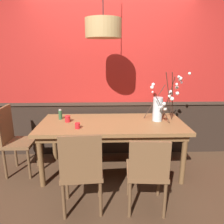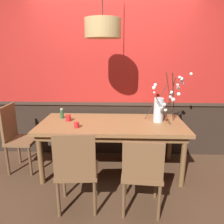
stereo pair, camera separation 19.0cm
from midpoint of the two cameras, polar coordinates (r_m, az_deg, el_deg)
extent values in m
plane|color=#4C3321|center=(3.27, -1.72, -15.33)|extent=(24.00, 24.00, 0.00)
cube|color=#2D2119|center=(3.65, -1.80, -4.49)|extent=(5.47, 0.12, 0.86)
cube|color=#3E2E24|center=(3.51, -1.86, 2.42)|extent=(5.47, 0.14, 0.05)
cube|color=#B2231E|center=(3.44, -2.02, 19.64)|extent=(5.47, 0.12, 2.13)
cube|color=olive|center=(2.97, -1.83, -3.30)|extent=(2.01, 0.91, 0.05)
cube|color=brown|center=(2.99, -1.82, -4.47)|extent=(1.90, 0.80, 0.08)
cylinder|color=brown|center=(2.93, -20.42, -12.47)|extent=(0.07, 0.07, 0.70)
cylinder|color=brown|center=(2.93, 16.91, -12.18)|extent=(0.07, 0.07, 0.70)
cylinder|color=brown|center=(3.56, -16.81, -7.12)|extent=(0.07, 0.07, 0.70)
cylinder|color=brown|center=(3.56, 13.25, -6.88)|extent=(0.07, 0.07, 0.70)
cube|color=brown|center=(2.40, -10.41, -15.66)|extent=(0.46, 0.42, 0.04)
cube|color=brown|center=(2.13, -11.07, -12.15)|extent=(0.42, 0.07, 0.47)
cylinder|color=brown|center=(2.68, -14.13, -18.12)|extent=(0.04, 0.04, 0.42)
cylinder|color=brown|center=(2.65, -5.63, -18.08)|extent=(0.04, 0.04, 0.42)
cylinder|color=brown|center=(2.42, -15.22, -22.33)|extent=(0.04, 0.04, 0.42)
cylinder|color=brown|center=(2.39, -5.53, -22.37)|extent=(0.04, 0.04, 0.42)
cube|color=brown|center=(3.83, 2.17, -3.09)|extent=(0.45, 0.43, 0.04)
cube|color=brown|center=(3.93, 1.90, 1.13)|extent=(0.41, 0.06, 0.44)
cylinder|color=brown|center=(3.77, 5.27, -7.31)|extent=(0.04, 0.04, 0.44)
cylinder|color=brown|center=(3.73, -0.41, -7.52)|extent=(0.04, 0.04, 0.44)
cylinder|color=brown|center=(4.09, 4.44, -5.44)|extent=(0.04, 0.04, 0.44)
cylinder|color=brown|center=(4.05, -0.77, -5.60)|extent=(0.04, 0.04, 0.44)
cube|color=brown|center=(3.31, -25.08, -7.55)|extent=(0.39, 0.41, 0.04)
cube|color=brown|center=(3.30, -28.35, -3.05)|extent=(0.04, 0.38, 0.50)
cylinder|color=brown|center=(3.49, -21.03, -10.27)|extent=(0.04, 0.04, 0.44)
cylinder|color=brown|center=(3.21, -23.08, -12.84)|extent=(0.04, 0.04, 0.44)
cylinder|color=brown|center=(3.61, -25.96, -9.94)|extent=(0.04, 0.04, 0.44)
cylinder|color=brown|center=(3.34, -28.38, -12.35)|extent=(0.04, 0.04, 0.44)
cube|color=brown|center=(2.40, 6.88, -15.43)|extent=(0.45, 0.46, 0.04)
cube|color=brown|center=(2.12, 7.47, -12.92)|extent=(0.40, 0.06, 0.40)
cylinder|color=brown|center=(2.67, 2.35, -17.70)|extent=(0.04, 0.04, 0.42)
cylinder|color=brown|center=(2.70, 10.41, -17.61)|extent=(0.04, 0.04, 0.42)
cylinder|color=brown|center=(2.37, 2.34, -22.55)|extent=(0.04, 0.04, 0.42)
cylinder|color=brown|center=(2.40, 11.68, -22.36)|extent=(0.04, 0.04, 0.42)
cylinder|color=silver|center=(3.04, 10.44, 0.73)|extent=(0.14, 0.14, 0.34)
cylinder|color=silver|center=(3.07, 10.32, -1.60)|extent=(0.12, 0.12, 0.07)
cylinder|color=#472D23|center=(2.99, 14.21, 3.93)|extent=(0.18, 0.39, 0.71)
sphere|color=white|center=(2.93, 18.43, 9.81)|extent=(0.04, 0.04, 0.04)
sphere|color=white|center=(2.97, 15.32, 6.40)|extent=(0.04, 0.04, 0.04)
sphere|color=white|center=(3.00, 15.48, 4.85)|extent=(0.05, 0.05, 0.05)
sphere|color=white|center=(2.94, 16.46, 7.62)|extent=(0.03, 0.03, 0.03)
sphere|color=white|center=(2.97, 14.15, 3.46)|extent=(0.06, 0.06, 0.06)
cylinder|color=#472D23|center=(2.90, 11.68, 0.71)|extent=(0.25, 0.05, 0.41)
sphere|color=white|center=(2.90, 12.31, 0.78)|extent=(0.05, 0.05, 0.05)
sphere|color=white|center=(2.82, 12.00, 2.16)|extent=(0.05, 0.05, 0.05)
sphere|color=white|center=(2.89, 11.85, 1.47)|extent=(0.04, 0.04, 0.04)
sphere|color=white|center=(2.88, 11.08, 1.29)|extent=(0.04, 0.04, 0.04)
sphere|color=white|center=(2.91, 11.73, 1.07)|extent=(0.03, 0.03, 0.03)
cylinder|color=#472D23|center=(3.14, 9.65, 2.75)|extent=(0.30, 0.03, 0.50)
sphere|color=white|center=(3.18, 9.18, 5.31)|extent=(0.03, 0.03, 0.03)
sphere|color=white|center=(3.19, 9.06, 6.55)|extent=(0.05, 0.05, 0.05)
sphere|color=white|center=(3.14, 9.89, 2.49)|extent=(0.05, 0.05, 0.05)
sphere|color=white|center=(3.25, 9.40, 7.29)|extent=(0.05, 0.05, 0.05)
cylinder|color=#472D23|center=(3.04, 13.23, 3.55)|extent=(0.05, 0.32, 0.64)
sphere|color=white|center=(3.04, 13.66, 5.09)|extent=(0.05, 0.05, 0.05)
sphere|color=white|center=(3.06, 13.76, 4.91)|extent=(0.05, 0.05, 0.05)
sphere|color=white|center=(3.06, 13.82, 5.09)|extent=(0.05, 0.05, 0.05)
sphere|color=white|center=(3.04, 13.66, 3.89)|extent=(0.04, 0.04, 0.04)
cylinder|color=#472D23|center=(2.96, 13.37, 3.86)|extent=(0.21, 0.26, 0.70)
sphere|color=white|center=(2.94, 13.77, 5.38)|extent=(0.04, 0.04, 0.04)
sphere|color=white|center=(2.91, 16.08, 8.36)|extent=(0.05, 0.05, 0.05)
sphere|color=white|center=(2.89, 15.26, 7.20)|extent=(0.03, 0.03, 0.03)
sphere|color=white|center=(2.84, 15.71, 9.11)|extent=(0.04, 0.04, 0.04)
sphere|color=white|center=(2.94, 13.43, 4.17)|extent=(0.04, 0.04, 0.04)
sphere|color=white|center=(2.87, 16.16, 8.68)|extent=(0.05, 0.05, 0.05)
cylinder|color=red|center=(3.05, -13.62, -1.83)|extent=(0.07, 0.07, 0.09)
torus|color=red|center=(3.04, -13.66, -1.09)|extent=(0.08, 0.08, 0.01)
cylinder|color=silver|center=(3.06, -13.60, -2.07)|extent=(0.05, 0.05, 0.05)
cylinder|color=red|center=(2.76, -11.24, -3.68)|extent=(0.07, 0.07, 0.07)
torus|color=red|center=(2.75, -11.27, -3.02)|extent=(0.07, 0.07, 0.01)
cylinder|color=silver|center=(2.77, -11.22, -3.90)|extent=(0.05, 0.05, 0.04)
cylinder|color=#2D5633|center=(3.20, -15.41, -0.77)|extent=(0.05, 0.05, 0.13)
cylinder|color=beige|center=(3.18, -15.51, 0.51)|extent=(0.04, 0.04, 0.02)
cylinder|color=tan|center=(2.74, -4.50, 21.57)|extent=(0.44, 0.44, 0.22)
sphere|color=#F9EAB7|center=(2.74, -4.48, 20.87)|extent=(0.14, 0.14, 0.14)
camera|label=1|loc=(0.09, -91.86, -0.51)|focal=33.94mm
camera|label=2|loc=(0.09, 88.14, 0.51)|focal=33.94mm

